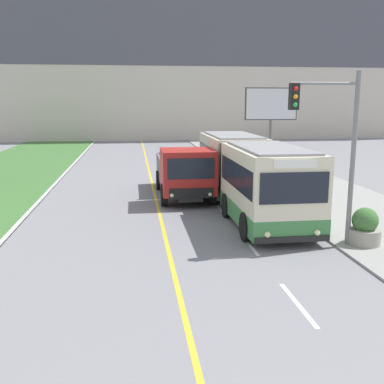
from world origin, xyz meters
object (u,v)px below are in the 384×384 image
(dump_truck, at_px, (185,174))
(billboard_large, at_px, (271,106))
(city_bus, at_px, (248,174))
(planter_round_near, at_px, (365,228))
(planter_round_second, at_px, (305,197))
(traffic_light_mast, at_px, (335,137))

(dump_truck, height_order, billboard_large, billboard_large)
(city_bus, distance_m, billboard_large, 18.61)
(planter_round_near, height_order, planter_round_second, planter_round_near)
(traffic_light_mast, distance_m, planter_round_second, 5.90)
(dump_truck, relative_size, traffic_light_mast, 1.23)
(dump_truck, distance_m, planter_round_near, 9.37)
(traffic_light_mast, height_order, planter_round_second, traffic_light_mast)
(city_bus, distance_m, planter_round_near, 6.34)
(city_bus, distance_m, dump_truck, 3.32)
(city_bus, relative_size, planter_round_near, 9.63)
(dump_truck, xyz_separation_m, planter_round_second, (4.97, -2.82, -0.66))
(planter_round_near, bearing_deg, planter_round_second, 90.97)
(traffic_light_mast, bearing_deg, planter_round_second, 77.37)
(billboard_large, bearing_deg, traffic_light_mast, -102.37)
(billboard_large, bearing_deg, planter_round_near, -99.46)
(dump_truck, distance_m, billboard_large, 17.82)
(traffic_light_mast, distance_m, billboard_large, 23.48)
(city_bus, bearing_deg, billboard_large, 69.79)
(city_bus, height_order, traffic_light_mast, traffic_light_mast)
(planter_round_near, bearing_deg, traffic_light_mast, 175.50)
(dump_truck, height_order, planter_round_second, dump_truck)
(city_bus, distance_m, traffic_light_mast, 6.15)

